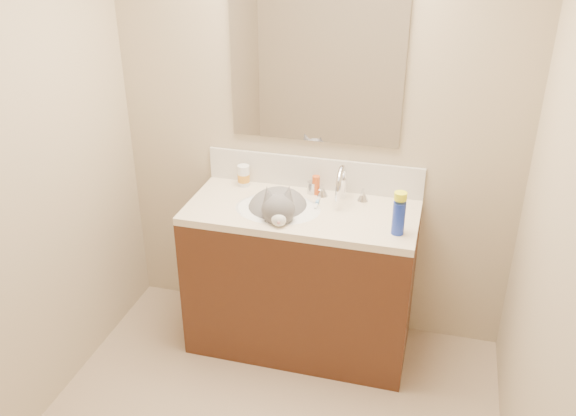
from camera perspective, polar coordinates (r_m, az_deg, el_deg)
The scene contains 16 objects.
room_shell at distance 2.04m, azimuth -5.16°, elevation 3.65°, with size 2.24×2.54×2.52m.
vanity_cabinet at distance 3.38m, azimuth 1.21°, elevation -6.87°, with size 1.20×0.55×0.82m, color #432112.
counter_slab at distance 3.16m, azimuth 1.29°, elevation -0.38°, with size 1.20×0.55×0.04m, color beige.
basin at distance 3.19m, azimuth -0.95°, elevation -1.16°, with size 0.45×0.36×0.14m, color white.
faucet at distance 3.20m, azimuth 5.02°, elevation 2.01°, with size 0.28×0.20×0.21m.
cat at distance 3.17m, azimuth -0.92°, elevation -0.30°, with size 0.44×0.48×0.34m.
backsplash at distance 3.35m, azimuth 2.39°, elevation 3.29°, with size 1.20×0.02×0.18m, color silver.
mirror at distance 3.16m, azimuth 2.60°, elevation 13.15°, with size 0.90×0.02×0.80m, color white.
pill_bottle at distance 3.39m, azimuth -4.17°, elevation 3.04°, with size 0.07×0.07×0.12m, color white.
pill_label at distance 3.40m, azimuth -4.16°, elevation 2.84°, with size 0.07×0.07×0.04m, color orange.
silver_jar at distance 3.31m, azimuth 2.30°, elevation 1.93°, with size 0.06×0.06×0.07m, color #B7B7BC.
amber_bottle at distance 3.30m, azimuth 2.63°, elevation 2.16°, with size 0.04×0.04×0.10m, color #D14F18.
toothbrush at distance 3.21m, azimuth 2.76°, elevation 0.49°, with size 0.01×0.13×0.01m, color white.
toothbrush_head at distance 3.21m, azimuth 2.76°, elevation 0.55°, with size 0.02×0.03×0.02m, color #6AA6E1.
spray_can at distance 2.93m, azimuth 10.30°, elevation -0.93°, with size 0.06×0.06×0.17m, color #182FAD.
spray_cap at distance 2.88m, azimuth 10.49°, elevation 1.10°, with size 0.06×0.06×0.04m, color #F5FA1A.
Camera 1 is at (0.66, -1.76, 2.29)m, focal length 38.00 mm.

